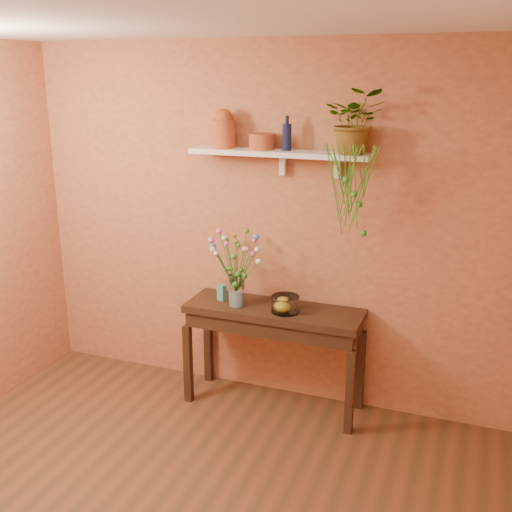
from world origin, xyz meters
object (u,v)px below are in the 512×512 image
object	(u,v)px
spider_plant	(356,121)
bouquet	(235,254)
terracotta_jug	(224,129)
glass_bowl	(285,305)
blue_bottle	(287,136)
glass_vase	(237,293)
sideboard	(274,322)

from	to	relation	value
spider_plant	bouquet	distance (m)	1.26
terracotta_jug	glass_bowl	bearing A→B (deg)	-16.95
blue_bottle	bouquet	bearing A→B (deg)	-151.69
spider_plant	glass_vase	xyz separation A→B (m)	(-0.80, -0.16, -1.25)
terracotta_jug	spider_plant	size ratio (longest dim) A/B	0.65
glass_bowl	blue_bottle	bearing A→B (deg)	109.63
sideboard	bouquet	distance (m)	0.59
terracotta_jug	glass_vase	world-z (taller)	terracotta_jug
blue_bottle	glass_vase	bearing A→B (deg)	-150.81
sideboard	bouquet	xyz separation A→B (m)	(-0.28, -0.06, 0.52)
terracotta_jug	bouquet	size ratio (longest dim) A/B	0.58
spider_plant	blue_bottle	bearing A→B (deg)	178.20
spider_plant	terracotta_jug	bearing A→B (deg)	179.56
sideboard	glass_vase	distance (m)	0.35
bouquet	sideboard	bearing A→B (deg)	11.98
terracotta_jug	glass_vase	xyz separation A→B (m)	(0.16, -0.17, -1.17)
spider_plant	glass_vase	size ratio (longest dim) A/B	1.81
spider_plant	glass_bowl	xyz separation A→B (m)	(-0.42, -0.16, -1.30)
glass_bowl	glass_vase	bearing A→B (deg)	-179.14
spider_plant	glass_vase	world-z (taller)	spider_plant
glass_vase	bouquet	world-z (taller)	bouquet
blue_bottle	glass_bowl	distance (m)	1.19
terracotta_jug	glass_vase	size ratio (longest dim) A/B	1.17
terracotta_jug	glass_bowl	xyz separation A→B (m)	(0.53, -0.16, -1.22)
glass_vase	glass_bowl	distance (m)	0.38
sideboard	terracotta_jug	distance (m)	1.46
sideboard	glass_bowl	world-z (taller)	glass_bowl
blue_bottle	spider_plant	bearing A→B (deg)	-1.80
sideboard	terracotta_jug	bearing A→B (deg)	165.79
sideboard	glass_bowl	size ratio (longest dim) A/B	6.53
spider_plant	bouquet	bearing A→B (deg)	-168.70
glass_bowl	bouquet	bearing A→B (deg)	-179.13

